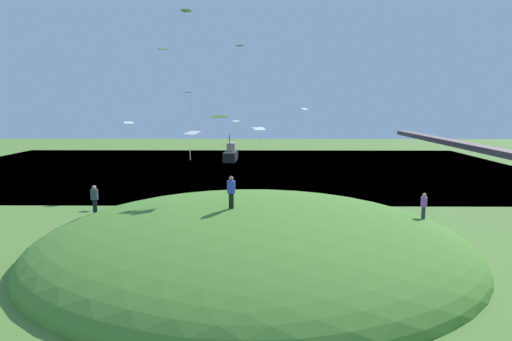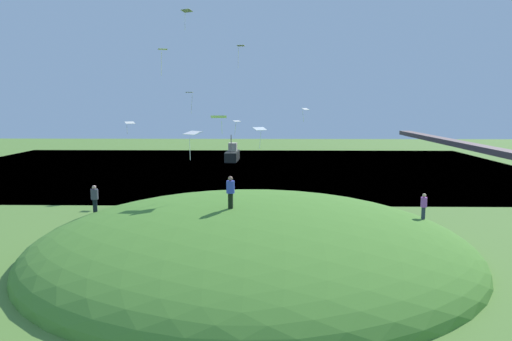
{
  "view_description": "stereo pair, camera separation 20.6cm",
  "coord_description": "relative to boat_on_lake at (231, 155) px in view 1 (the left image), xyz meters",
  "views": [
    {
      "loc": [
        35.24,
        4.16,
        8.78
      ],
      "look_at": [
        3.98,
        3.76,
        4.2
      ],
      "focal_mm": 32.02,
      "sensor_mm": 36.0,
      "label": 1
    },
    {
      "loc": [
        35.24,
        4.36,
        8.78
      ],
      "look_at": [
        3.98,
        3.76,
        4.2
      ],
      "focal_mm": 32.02,
      "sensor_mm": 36.0,
      "label": 2
    }
  ],
  "objects": [
    {
      "name": "kite_6",
      "position": [
        30.45,
        2.58,
        6.25
      ],
      "size": [
        0.7,
        0.76,
        1.31
      ],
      "color": "white"
    },
    {
      "name": "kite_5",
      "position": [
        40.74,
        0.31,
        5.9
      ],
      "size": [
        1.34,
        1.39,
        1.88
      ],
      "color": "white"
    },
    {
      "name": "kite_0",
      "position": [
        38.89,
        -1.93,
        11.35
      ],
      "size": [
        0.63,
        0.74,
        1.81
      ],
      "color": "white"
    },
    {
      "name": "kite_4",
      "position": [
        25.84,
        -8.25,
        5.98
      ],
      "size": [
        1.05,
        1.11,
        1.24
      ],
      "color": "silver"
    },
    {
      "name": "kite_2",
      "position": [
        40.31,
        2.0,
        6.99
      ],
      "size": [
        0.78,
        1.09,
        1.25
      ],
      "color": "silver"
    },
    {
      "name": "ground_plane",
      "position": [
        35.41,
        0.69,
        -0.92
      ],
      "size": [
        160.0,
        160.0,
        0.0
      ],
      "primitive_type": "plane",
      "color": "#547D33"
    },
    {
      "name": "grass_hill",
      "position": [
        44.23,
        4.25,
        -0.92
      ],
      "size": [
        24.5,
        26.34,
        6.02
      ],
      "primitive_type": "ellipsoid",
      "color": "#4B822D",
      "rests_on": "ground_plane"
    },
    {
      "name": "boat_on_lake",
      "position": [
        0.0,
        0.0,
        0.0
      ],
      "size": [
        5.82,
        2.02,
        4.13
      ],
      "rotation": [
        0.0,
        0.0,
        3.11
      ],
      "color": "black",
      "rests_on": "lake_water"
    },
    {
      "name": "lake_water",
      "position": [
        8.08,
        0.69,
        -1.12
      ],
      "size": [
        47.93,
        80.0,
        0.4
      ],
      "primitive_type": "cube",
      "color": "#4C618F",
      "rests_on": "ground_plane"
    },
    {
      "name": "kite_9",
      "position": [
        27.8,
        -2.06,
        16.14
      ],
      "size": [
        1.07,
        1.19,
        1.87
      ],
      "color": "white"
    },
    {
      "name": "person_near_shore",
      "position": [
        43.47,
        14.69,
        1.92
      ],
      "size": [
        0.4,
        0.4,
        1.6
      ],
      "rotation": [
        0.0,
        0.0,
        1.65
      ],
      "color": "#2B3444",
      "rests_on": "grass_hill"
    },
    {
      "name": "bridge_deck_far",
      "position": [
        8.08,
        30.64,
        2.64
      ],
      "size": [
        43.14,
        1.8,
        0.7
      ],
      "primitive_type": "cube",
      "color": "#634F50"
    },
    {
      "name": "mooring_post",
      "position": [
        32.28,
        -3.97,
        -0.48
      ],
      "size": [
        0.14,
        0.14,
        0.88
      ],
      "primitive_type": "cylinder",
      "color": "brown",
      "rests_on": "ground_plane"
    },
    {
      "name": "person_watching_kites",
      "position": [
        45.71,
        3.15,
        3.2
      ],
      "size": [
        0.57,
        0.57,
        1.83
      ],
      "rotation": [
        0.0,
        0.0,
        1.3
      ],
      "color": "black",
      "rests_on": "grass_hill"
    },
    {
      "name": "kite_1",
      "position": [
        26.6,
        2.73,
        13.07
      ],
      "size": [
        0.63,
        0.77,
        2.12
      ],
      "color": "white"
    },
    {
      "name": "kite_3",
      "position": [
        31.52,
        4.63,
        5.68
      ],
      "size": [
        1.15,
        1.27,
        1.83
      ],
      "color": "white"
    },
    {
      "name": "person_on_hilltop",
      "position": [
        42.07,
        -5.89,
        2.03
      ],
      "size": [
        0.55,
        0.55,
        1.76
      ],
      "rotation": [
        0.0,
        0.0,
        1.78
      ],
      "color": "black",
      "rests_on": "grass_hill"
    },
    {
      "name": "kite_8",
      "position": [
        25.15,
        -2.38,
        8.81
      ],
      "size": [
        0.64,
        0.84,
        2.14
      ],
      "color": "silver"
    },
    {
      "name": "kite_7",
      "position": [
        29.67,
        8.65,
        7.31
      ],
      "size": [
        0.7,
        0.73,
        1.24
      ],
      "color": "white"
    }
  ]
}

